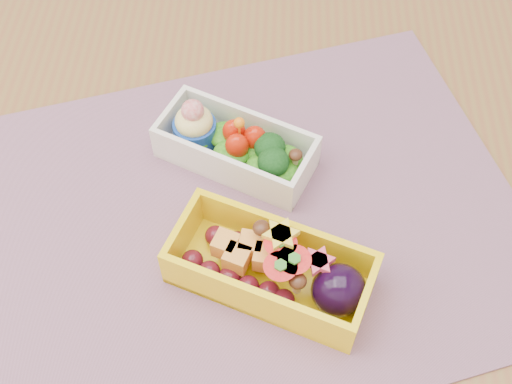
{
  "coord_description": "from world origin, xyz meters",
  "views": [
    {
      "loc": [
        0.05,
        -0.33,
        1.27
      ],
      "look_at": [
        0.03,
        0.0,
        0.79
      ],
      "focal_mm": 46.23,
      "sensor_mm": 36.0,
      "label": 1
    }
  ],
  "objects_px": {
    "placemat": "(248,220)",
    "bento_yellow": "(275,269)",
    "table": "(226,267)",
    "bento_white": "(235,146)"
  },
  "relations": [
    {
      "from": "bento_white",
      "to": "bento_yellow",
      "type": "bearing_deg",
      "value": -48.57
    },
    {
      "from": "table",
      "to": "bento_white",
      "type": "xyz_separation_m",
      "value": [
        0.01,
        0.07,
        0.12
      ]
    },
    {
      "from": "table",
      "to": "bento_yellow",
      "type": "bearing_deg",
      "value": -53.51
    },
    {
      "from": "placemat",
      "to": "bento_yellow",
      "type": "bearing_deg",
      "value": -67.86
    },
    {
      "from": "bento_white",
      "to": "bento_yellow",
      "type": "distance_m",
      "value": 0.14
    },
    {
      "from": "bento_yellow",
      "to": "placemat",
      "type": "bearing_deg",
      "value": 132.67
    },
    {
      "from": "placemat",
      "to": "bento_white",
      "type": "bearing_deg",
      "value": 102.45
    },
    {
      "from": "bento_white",
      "to": "bento_yellow",
      "type": "height_order",
      "value": "bento_white"
    },
    {
      "from": "placemat",
      "to": "bento_white",
      "type": "height_order",
      "value": "bento_white"
    },
    {
      "from": "table",
      "to": "placemat",
      "type": "relative_size",
      "value": 2.37
    }
  ]
}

